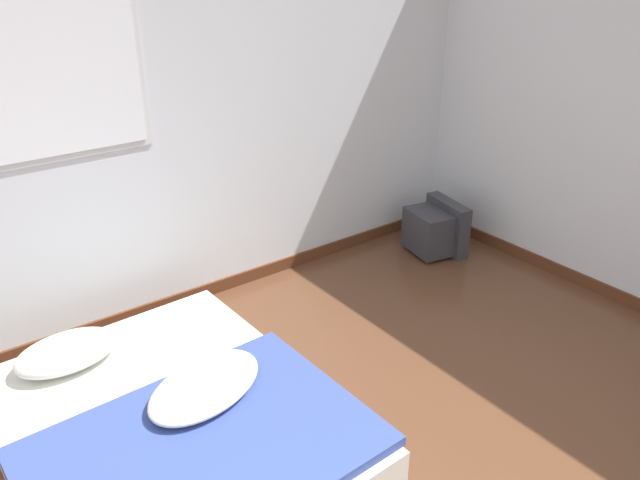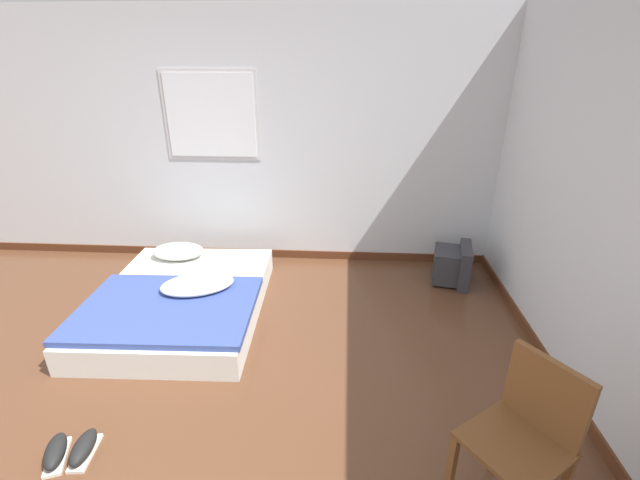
{
  "view_description": "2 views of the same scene",
  "coord_description": "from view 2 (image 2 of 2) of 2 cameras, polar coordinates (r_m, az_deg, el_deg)",
  "views": [
    {
      "loc": [
        -0.94,
        -0.74,
        2.2
      ],
      "look_at": [
        1.04,
        1.9,
        0.61
      ],
      "focal_mm": 35.0,
      "sensor_mm": 36.0,
      "label": 1
    },
    {
      "loc": [
        1.3,
        -1.72,
        2.16
      ],
      "look_at": [
        1.07,
        1.93,
        0.56
      ],
      "focal_mm": 24.0,
      "sensor_mm": 36.0,
      "label": 2
    }
  ],
  "objects": [
    {
      "name": "wooden_chair",
      "position": [
        2.45,
        25.98,
        -21.6
      ],
      "size": [
        0.58,
        0.58,
        0.86
      ],
      "color": "brown",
      "rests_on": "ground_plane"
    },
    {
      "name": "crt_tv",
      "position": [
        4.54,
        17.36,
        -3.16
      ],
      "size": [
        0.42,
        0.47,
        0.4
      ],
      "color": "#333338",
      "rests_on": "ground_plane"
    },
    {
      "name": "sneaker_pair",
      "position": [
        3.11,
        -30.39,
        -23.01
      ],
      "size": [
        0.31,
        0.31,
        0.1
      ],
      "color": "silver",
      "rests_on": "ground_plane"
    },
    {
      "name": "wall_back",
      "position": [
        4.7,
        -12.81,
        12.45
      ],
      "size": [
        8.1,
        0.08,
        2.6
      ],
      "color": "silver",
      "rests_on": "ground_plane"
    },
    {
      "name": "mattress_bed",
      "position": [
        4.04,
        -17.99,
        -7.51
      ],
      "size": [
        1.44,
        1.8,
        0.37
      ],
      "color": "silver",
      "rests_on": "ground_plane"
    },
    {
      "name": "ground_plane",
      "position": [
        3.05,
        -25.38,
        -24.32
      ],
      "size": [
        20.0,
        20.0,
        0.0
      ],
      "primitive_type": "plane",
      "color": "brown"
    }
  ]
}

